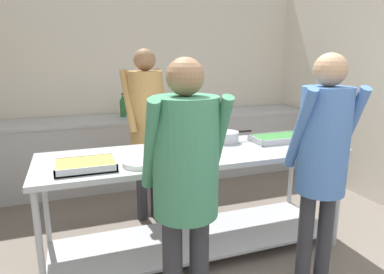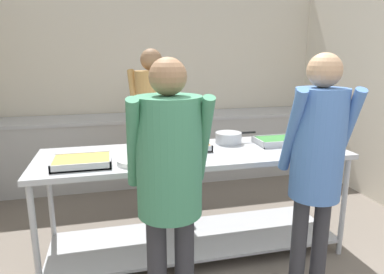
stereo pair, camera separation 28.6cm
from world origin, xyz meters
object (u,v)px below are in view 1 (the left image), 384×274
Objects in this scene: serving_tray_greens at (181,147)px; plate_stack at (140,163)px; guest_serving_left at (186,171)px; serving_tray_vegetables at (86,165)px; guest_serving_right at (323,151)px; cook_behind_counter at (146,117)px; water_bottle at (123,106)px; serving_tray_roast at (278,139)px; sauce_pan at (226,137)px.

plate_stack is at bearing -142.56° from serving_tray_greens.
guest_serving_left is (0.16, -0.55, 0.10)m from plate_stack.
serving_tray_greens is at bearing 18.21° from serving_tray_vegetables.
cook_behind_counter is at bearing 119.10° from guest_serving_right.
water_bottle is at bearing 108.69° from guest_serving_right.
serving_tray_roast is at bearing 35.09° from guest_serving_left.
guest_serving_right reaches higher than serving_tray_vegetables.
guest_serving_right reaches higher than water_bottle.
guest_serving_left is at bearing 178.99° from guest_serving_right.
sauce_pan is at bearing 104.07° from guest_serving_right.
serving_tray_roast is at bearing 75.14° from guest_serving_right.
sauce_pan is 0.22× the size of cook_behind_counter.
water_bottle is (-0.20, 1.80, 0.10)m from serving_tray_greens.
guest_serving_right is at bearing -75.93° from sauce_pan.
cook_behind_counter reaches higher than serving_tray_roast.
serving_tray_roast is (1.70, 0.22, -0.00)m from serving_tray_vegetables.
serving_tray_roast is at bearing -2.11° from serving_tray_greens.
serving_tray_vegetables is 0.37m from plate_stack.
serving_tray_greens reaches higher than plate_stack.
guest_serving_left is at bearing -93.83° from cook_behind_counter.
water_bottle is (0.20, 2.11, 0.11)m from plate_stack.
plate_stack is at bearing 106.02° from guest_serving_left.
cook_behind_counter is at bearing 86.17° from guest_serving_left.
serving_tray_vegetables is 0.86× the size of serving_tray_greens.
serving_tray_vegetables is 0.24× the size of guest_serving_left.
serving_tray_vegetables is 1.55× the size of plate_stack.
serving_tray_roast is 1.63× the size of water_bottle.
guest_serving_left is at bearing -90.93° from water_bottle.
serving_tray_vegetables is 0.82× the size of serving_tray_roast.
plate_stack is 0.87× the size of water_bottle.
guest_serving_left is at bearing -48.88° from serving_tray_vegetables.
serving_tray_vegetables is 0.81m from serving_tray_greens.
plate_stack is 0.53× the size of serving_tray_roast.
water_bottle is (0.57, 2.06, 0.10)m from serving_tray_vegetables.
guest_serving_right is (1.47, -0.62, 0.13)m from serving_tray_vegetables.
serving_tray_greens is (0.77, 0.25, 0.00)m from serving_tray_vegetables.
serving_tray_greens is at bearing 177.89° from serving_tray_roast.
guest_serving_left is at bearing -105.96° from serving_tray_greens.
guest_serving_left reaches higher than serving_tray_roast.
guest_serving_right reaches higher than guest_serving_left.
serving_tray_vegetables is at bearing -164.11° from sauce_pan.
water_bottle is (0.04, 2.66, 0.01)m from guest_serving_left.
cook_behind_counter is (0.26, 0.96, 0.16)m from plate_stack.
guest_serving_right is at bearing -104.86° from serving_tray_roast.
sauce_pan reaches higher than serving_tray_roast.
cook_behind_counter is (0.63, 0.90, 0.15)m from serving_tray_vegetables.
serving_tray_vegetables is at bearing -124.76° from cook_behind_counter.
serving_tray_greens is 1.13m from guest_serving_right.
serving_tray_roast reaches higher than plate_stack.
guest_serving_right is at bearing -60.90° from cook_behind_counter.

